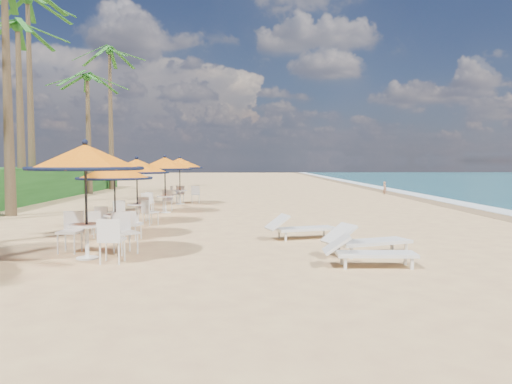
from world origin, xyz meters
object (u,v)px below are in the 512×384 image
station_1 (113,180)px  lounger_mid (365,240)px  station_3 (163,170)px  station_0 (88,172)px  lounger_near (366,252)px  station_2 (137,174)px  station_4 (180,169)px  lounger_far (299,227)px

station_1 → lounger_mid: station_1 is taller
station_1 → lounger_mid: bearing=-24.0°
station_1 → station_3: size_ratio=0.92×
station_0 → station_3: size_ratio=1.09×
station_3 → lounger_near: size_ratio=1.27×
station_1 → station_2: size_ratio=0.95×
lounger_mid → station_3: bearing=102.6°
station_4 → lounger_far: (4.62, -11.31, -1.43)m
station_0 → station_3: bearing=89.3°
station_1 → lounger_mid: 7.13m
station_0 → lounger_far: station_0 is taller
station_0 → station_4: station_0 is taller
lounger_near → lounger_far: lounger_far is taller
lounger_near → lounger_mid: (0.27, 1.26, 0.04)m
station_3 → station_4: 4.21m
station_2 → station_3: size_ratio=0.96×
station_2 → lounger_near: bearing=-49.7°
station_2 → station_4: station_4 is taller
station_2 → station_4: 7.77m
station_2 → station_3: bearing=84.4°
station_4 → lounger_far: station_4 is taller
station_2 → station_3: 3.56m
station_3 → lounger_far: 8.70m
station_3 → station_1: bearing=-93.0°
station_0 → lounger_far: 5.81m
lounger_near → station_3: bearing=120.7°
station_0 → lounger_near: bearing=-10.4°
lounger_far → station_3: bearing=107.4°
station_4 → lounger_mid: 14.99m
station_4 → station_1: bearing=-92.9°
lounger_near → lounger_mid: bearing=80.3°
station_1 → station_4: bearing=87.1°
station_2 → station_1: bearing=-90.1°
lounger_near → station_1: bearing=148.7°
lounger_mid → lounger_far: (-1.23, 2.42, -0.02)m
station_3 → lounger_far: size_ratio=1.18×
lounger_near → station_0: bearing=172.1°
station_0 → station_1: bearing=94.3°
station_3 → station_4: station_3 is taller
station_1 → station_4: 10.89m
station_0 → lounger_far: bearing=27.7°
station_1 → lounger_far: bearing=-4.8°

